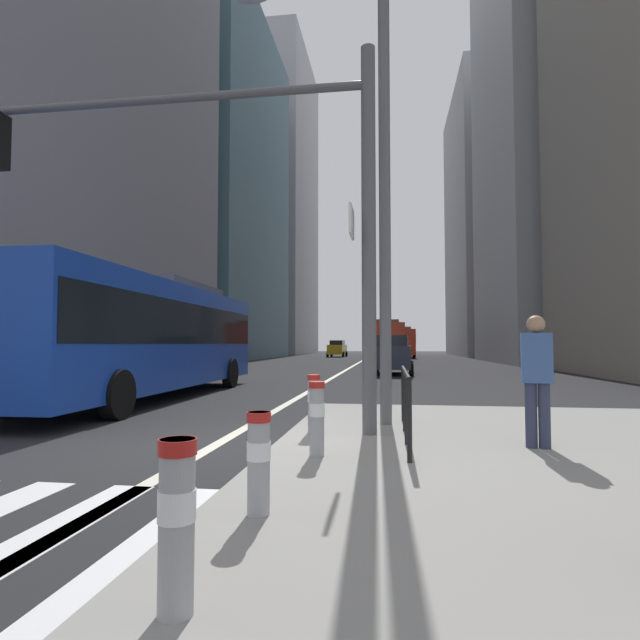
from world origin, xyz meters
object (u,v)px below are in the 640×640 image
Objects in this scene: city_bus_blue_oncoming at (149,332)px; bollard_back at (314,400)px; car_oncoming_mid at (337,348)px; bollard_left at (259,457)px; traffic_signal_gantry at (227,180)px; pedestrian_walking at (537,374)px; sedan_white_oncoming at (77,361)px; car_receding_near at (393,354)px; city_bus_red_distant at (401,341)px; bollard_front at (177,517)px; city_bus_red_receding at (387,340)px; bollard_right at (317,414)px; street_lamp_post at (384,128)px.

city_bus_blue_oncoming reaches higher than bollard_back.
bollard_left is (5.24, -54.85, -0.38)m from car_oncoming_mid.
traffic_signal_gantry reaches higher than pedestrian_walking.
car_receding_near is at bearing 50.05° from sedan_white_oncoming.
traffic_signal_gantry is (3.70, -51.16, 3.15)m from car_oncoming_mid.
car_receding_near is (-1.09, -33.52, -0.85)m from city_bus_red_distant.
sedan_white_oncoming is at bearing -129.95° from car_receding_near.
bollard_back is (-0.13, 3.74, 0.04)m from bollard_left.
city_bus_red_distant is at bearing 87.72° from bollard_front.
city_bus_blue_oncoming is 29.70m from city_bus_red_receding.
bollard_right is 1.02× the size of bollard_back.
city_bus_red_receding is 39.73m from bollard_front.
bollard_back is (1.41, 0.05, -3.50)m from traffic_signal_gantry.
street_lamp_post is 6.71m from bollard_left.
city_bus_blue_oncoming is 6.73× the size of pedestrian_walking.
city_bus_red_receding reaches higher than car_receding_near.
bollard_left is (0.02, 1.50, -0.03)m from bollard_front.
car_receding_near is 0.66× the size of traffic_signal_gantry.
sedan_white_oncoming is 0.40× the size of city_bus_red_receding.
bollard_front is (1.52, -5.20, -3.50)m from traffic_signal_gantry.
car_receding_near is at bearing 87.09° from bollard_right.
city_bus_red_distant is at bearing 76.68° from sedan_white_oncoming.
sedan_white_oncoming is 0.98× the size of car_receding_near.
bollard_right is at bearing 85.94° from bollard_left.
city_bus_red_distant is at bearing 84.90° from city_bus_red_receding.
traffic_signal_gantry is at bearing -85.87° from car_oncoming_mid.
city_bus_blue_oncoming is at bearing 129.39° from bollard_right.
bollard_back reaches higher than bollard_front.
traffic_signal_gantry is 3.87× the size of pedestrian_walking.
car_receding_near is at bearing 85.91° from bollard_back.
city_bus_blue_oncoming is at bearing 117.66° from bollard_front.
car_oncoming_mid is at bearing 98.98° from pedestrian_walking.
city_bus_red_distant is 52.05m from pedestrian_walking.
bollard_left is (-0.73, -38.20, -1.23)m from city_bus_red_receding.
city_bus_red_receding reaches higher than bollard_back.
traffic_signal_gantry is 0.84× the size of street_lamp_post.
city_bus_blue_oncoming reaches higher than pedestrian_walking.
city_bus_blue_oncoming is 3.06m from sedan_white_oncoming.
car_receding_near is (0.41, -16.68, -0.85)m from city_bus_red_receding.
city_bus_red_distant is at bearing 1.46° from car_oncoming_mid.
sedan_white_oncoming is at bearing -94.05° from car_oncoming_mid.
car_receding_near is 5.05× the size of bollard_front.
traffic_signal_gantry is at bearing 106.29° from bollard_front.
sedan_white_oncoming is at bearing 161.40° from city_bus_blue_oncoming.
city_bus_blue_oncoming is at bearing 144.25° from pedestrian_walking.
bollard_back is 3.21m from pedestrian_walking.
street_lamp_post is at bearing -34.22° from city_bus_blue_oncoming.
city_bus_blue_oncoming and city_bus_red_distant have the same top height.
sedan_white_oncoming is at bearing 129.72° from bollard_left.
bollard_back is (-1.27, -17.78, -0.35)m from car_receding_near.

